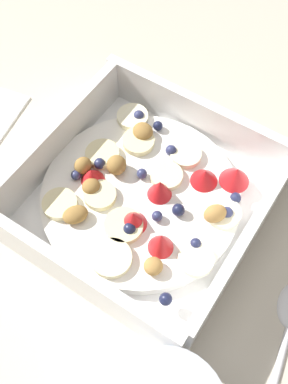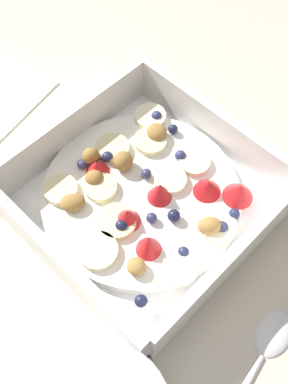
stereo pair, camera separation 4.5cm
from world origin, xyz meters
TOP-DOWN VIEW (x-y plane):
  - ground_plane at (0.00, 0.00)m, footprint 2.40×2.40m
  - fruit_bowl at (-0.00, 0.01)m, footprint 0.23×0.23m
  - spoon at (-0.18, 0.05)m, footprint 0.05×0.17m

SIDE VIEW (x-z plane):
  - ground_plane at x=0.00m, z-range 0.00..0.00m
  - spoon at x=-0.18m, z-range 0.00..0.01m
  - fruit_bowl at x=0.00m, z-range -0.01..0.05m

